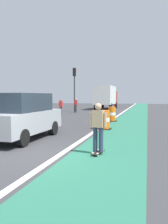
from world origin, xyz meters
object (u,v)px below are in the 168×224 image
Objects in this scene: traffic_barrel_front at (105,120)px; pedestrian_crossing at (61,107)px; traffic_barrel_mid at (112,114)px; delivery_truck_down_block at (106,96)px; pedestrian_waiting at (76,105)px; parked_suv_nearest at (23,116)px; traffic_light_corner at (74,82)px; skateboarder_on_lane at (98,127)px.

traffic_barrel_front is 0.68× the size of pedestrian_crossing.
traffic_barrel_front is 4.27m from traffic_barrel_mid.
traffic_barrel_mid is at bearing -78.66° from delivery_truck_down_block.
pedestrian_crossing and pedestrian_waiting have the same top height.
parked_suv_nearest is 0.91× the size of traffic_light_corner.
parked_suv_nearest is at bearing -81.18° from pedestrian_waiting.
pedestrian_waiting is at bearing 123.24° from traffic_barrel_mid.
traffic_barrel_mid is (2.75, 8.25, -0.50)m from parked_suv_nearest.
skateboarder_on_lane is 0.33× the size of traffic_light_corner.
pedestrian_waiting is at bearing 89.62° from pedestrian_crossing.
skateboarder_on_lane is 4.20m from parked_suv_nearest.
delivery_truck_down_block reaches higher than pedestrian_waiting.
parked_suv_nearest reaches higher than skateboarder_on_lane.
traffic_barrel_mid is at bearing 71.55° from parked_suv_nearest.
pedestrian_waiting is (0.03, 4.76, 0.00)m from pedestrian_crossing.
pedestrian_crossing is at bearing 148.12° from traffic_barrel_mid.
skateboarder_on_lane is at bearing -84.13° from traffic_barrel_mid.
delivery_truck_down_block is 7.70m from traffic_light_corner.
traffic_barrel_front is 0.21× the size of traffic_light_corner.
traffic_barrel_front is at bearing -80.43° from delivery_truck_down_block.
traffic_barrel_mid is (-1.03, 10.05, -0.38)m from skateboarder_on_lane.
parked_suv_nearest is 4.25× the size of traffic_barrel_front.
parked_suv_nearest is 16.51m from pedestrian_waiting.
delivery_truck_down_block is at bearing 90.97° from parked_suv_nearest.
pedestrian_crossing is at bearing -86.53° from traffic_light_corner.
traffic_light_corner is 3.17× the size of pedestrian_crossing.
delivery_truck_down_block is at bearing 80.17° from pedestrian_crossing.
traffic_barrel_mid is at bearing -56.76° from pedestrian_waiting.
pedestrian_waiting is at bearing 109.23° from skateboarder_on_lane.
skateboarder_on_lane is at bearing -64.58° from pedestrian_crossing.
pedestrian_waiting is at bearing -59.32° from traffic_light_corner.
traffic_light_corner reaches higher than traffic_barrel_front.
delivery_truck_down_block is 4.72× the size of pedestrian_crossing.
parked_suv_nearest is at bearing -89.03° from delivery_truck_down_block.
pedestrian_crossing is (-2.16, -12.45, -0.98)m from delivery_truck_down_block.
pedestrian_waiting is (-5.50, 12.33, 0.33)m from traffic_barrel_front.
traffic_barrel_mid is at bearing -31.88° from pedestrian_crossing.
pedestrian_waiting is (-5.29, 8.07, 0.33)m from traffic_barrel_mid.
traffic_barrel_mid is at bearing 95.87° from skateboarder_on_lane.
parked_suv_nearest is at bearing -126.71° from traffic_barrel_front.
parked_suv_nearest reaches higher than traffic_barrel_mid.
traffic_light_corner is at bearing 93.47° from pedestrian_crossing.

